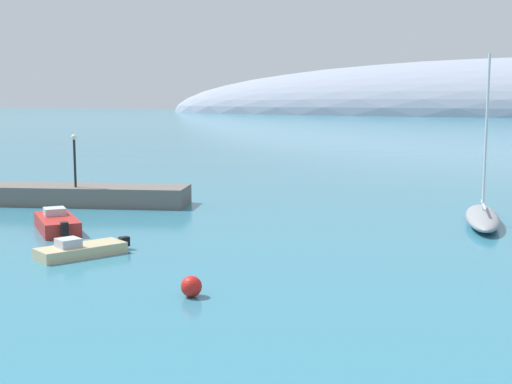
{
  "coord_description": "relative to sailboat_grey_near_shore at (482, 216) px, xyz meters",
  "views": [
    {
      "loc": [
        9.06,
        -7.81,
        7.44
      ],
      "look_at": [
        -3.69,
        29.12,
        1.96
      ],
      "focal_mm": 49.53,
      "sensor_mm": 36.0,
      "label": 1
    }
  ],
  "objects": [
    {
      "name": "breakwater_rocks",
      "position": [
        -28.52,
        -1.52,
        0.14
      ],
      "size": [
        20.26,
        7.66,
        1.28
      ],
      "primitive_type": "cube",
      "rotation": [
        0.0,
        0.0,
        0.22
      ],
      "color": "#66605B",
      "rests_on": "ground"
    },
    {
      "name": "sailboat_grey_near_shore",
      "position": [
        0.0,
        0.0,
        0.0
      ],
      "size": [
        2.43,
        8.26,
        9.63
      ],
      "rotation": [
        0.0,
        0.0,
        1.65
      ],
      "color": "gray",
      "rests_on": "water"
    },
    {
      "name": "motorboat_red_alongside_breakwater",
      "position": [
        -21.83,
        -9.45,
        -0.06
      ],
      "size": [
        4.6,
        4.75,
        1.19
      ],
      "rotation": [
        0.0,
        0.0,
        2.32
      ],
      "color": "red",
      "rests_on": "water"
    },
    {
      "name": "motorboat_sand_outer",
      "position": [
        -17.3,
        -14.16,
        -0.2
      ],
      "size": [
        3.43,
        4.32,
        0.91
      ],
      "rotation": [
        0.0,
        0.0,
        4.17
      ],
      "color": "#C6B284",
      "rests_on": "water"
    },
    {
      "name": "mooring_buoy_red",
      "position": [
        -9.77,
        -18.5,
        -0.11
      ],
      "size": [
        0.79,
        0.79,
        0.79
      ],
      "primitive_type": "sphere",
      "color": "red",
      "rests_on": "water"
    },
    {
      "name": "harbor_lamp_post",
      "position": [
        -25.65,
        -1.77,
        2.99
      ],
      "size": [
        0.36,
        0.36,
        3.49
      ],
      "color": "black",
      "rests_on": "breakwater_rocks"
    }
  ]
}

